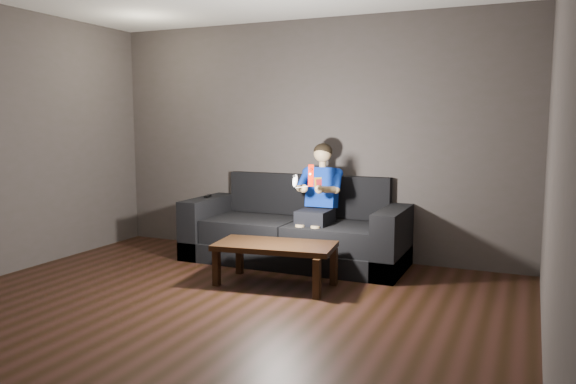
% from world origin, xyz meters
% --- Properties ---
extents(floor, '(5.00, 5.00, 0.00)m').
position_xyz_m(floor, '(0.00, 0.00, 0.00)').
color(floor, black).
rests_on(floor, ground).
extents(back_wall, '(5.00, 0.04, 2.70)m').
position_xyz_m(back_wall, '(0.00, 2.50, 1.35)').
color(back_wall, '#403B37').
rests_on(back_wall, ground).
extents(right_wall, '(0.04, 5.00, 2.70)m').
position_xyz_m(right_wall, '(2.50, 0.00, 1.35)').
color(right_wall, '#403B37').
rests_on(right_wall, ground).
extents(sofa, '(2.44, 1.05, 0.94)m').
position_xyz_m(sofa, '(0.00, 2.14, 0.31)').
color(sofa, black).
rests_on(sofa, floor).
extents(child, '(0.49, 0.60, 1.20)m').
position_xyz_m(child, '(0.28, 2.07, 0.79)').
color(child, black).
rests_on(child, sofa).
extents(wii_remote_red, '(0.07, 0.09, 0.22)m').
position_xyz_m(wii_remote_red, '(0.37, 1.61, 1.02)').
color(wii_remote_red, red).
rests_on(wii_remote_red, child).
extents(nunchuk_white, '(0.06, 0.09, 0.14)m').
position_xyz_m(nunchuk_white, '(0.20, 1.61, 0.96)').
color(nunchuk_white, white).
rests_on(nunchuk_white, child).
extents(wii_remote_black, '(0.08, 0.17, 0.03)m').
position_xyz_m(wii_remote_black, '(-1.09, 2.05, 0.68)').
color(wii_remote_black, black).
rests_on(wii_remote_black, sofa).
extents(coffee_table, '(1.18, 0.70, 0.41)m').
position_xyz_m(coffee_table, '(0.18, 1.17, 0.35)').
color(coffee_table, black).
rests_on(coffee_table, floor).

